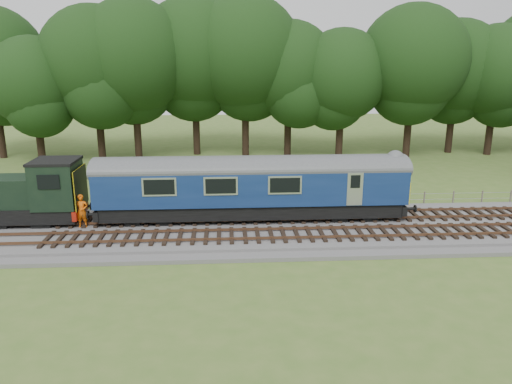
{
  "coord_description": "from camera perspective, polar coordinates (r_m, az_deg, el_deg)",
  "views": [
    {
      "loc": [
        -7.23,
        -26.96,
        9.73
      ],
      "look_at": [
        -5.52,
        1.4,
        2.0
      ],
      "focal_mm": 35.0,
      "sensor_mm": 36.0,
      "label": 1
    }
  ],
  "objects": [
    {
      "name": "track_north",
      "position": [
        30.71,
        10.35,
        -2.69
      ],
      "size": [
        67.2,
        2.4,
        0.21
      ],
      "color": "black",
      "rests_on": "ballast"
    },
    {
      "name": "tree_line",
      "position": [
        50.44,
        4.87,
        4.05
      ],
      "size": [
        70.0,
        8.0,
        18.0
      ],
      "primitive_type": null,
      "color": "black",
      "rests_on": "ground"
    },
    {
      "name": "shunter_loco",
      "position": [
        31.93,
        -26.3,
        -0.45
      ],
      "size": [
        8.91,
        2.6,
        3.38
      ],
      "color": "black",
      "rests_on": "ground"
    },
    {
      "name": "ballast",
      "position": [
        29.5,
        10.97,
        -3.97
      ],
      "size": [
        70.0,
        7.0,
        0.35
      ],
      "primitive_type": "cube",
      "color": "#4C4C4F",
      "rests_on": "ground"
    },
    {
      "name": "track_south",
      "position": [
        27.97,
        11.79,
        -4.57
      ],
      "size": [
        67.2,
        2.4,
        0.21
      ],
      "color": "black",
      "rests_on": "ballast"
    },
    {
      "name": "worker",
      "position": [
        29.83,
        -19.28,
        -2.06
      ],
      "size": [
        0.72,
        0.49,
        1.92
      ],
      "primitive_type": "imported",
      "rotation": [
        0.0,
        0.0,
        0.04
      ],
      "color": "#EC5F0C",
      "rests_on": "ballast"
    },
    {
      "name": "ground",
      "position": [
        29.56,
        10.95,
        -4.29
      ],
      "size": [
        120.0,
        120.0,
        0.0
      ],
      "primitive_type": "plane",
      "color": "#466726",
      "rests_on": "ground"
    },
    {
      "name": "fence",
      "position": [
        33.71,
        9.1,
        -1.75
      ],
      "size": [
        64.0,
        0.12,
        1.0
      ],
      "primitive_type": null,
      "color": "#6B6054",
      "rests_on": "ground"
    },
    {
      "name": "dmu_railcar",
      "position": [
        29.28,
        -0.48,
        1.14
      ],
      "size": [
        18.05,
        2.86,
        3.88
      ],
      "color": "black",
      "rests_on": "ground"
    }
  ]
}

